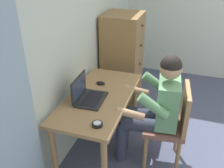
# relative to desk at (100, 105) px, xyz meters

# --- Properties ---
(wall_back) EXTENTS (4.80, 0.05, 2.50)m
(wall_back) POSITION_rel_desk_xyz_m (0.22, 0.37, 0.63)
(wall_back) COLOR silver
(wall_back) RESTS_ON ground_plane
(curtain_panel) EXTENTS (0.55, 0.03, 2.14)m
(curtain_panel) POSITION_rel_desk_xyz_m (-0.93, 0.30, 0.45)
(curtain_panel) COLOR #8EA3B7
(curtain_panel) RESTS_ON ground_plane
(desk) EXTENTS (1.21, 0.60, 0.73)m
(desk) POSITION_rel_desk_xyz_m (0.00, 0.00, 0.00)
(desk) COLOR #9E754C
(desk) RESTS_ON ground_plane
(dresser) EXTENTS (0.55, 0.51, 1.31)m
(dresser) POSITION_rel_desk_xyz_m (1.09, 0.07, 0.03)
(dresser) COLOR olive
(dresser) RESTS_ON ground_plane
(chair) EXTENTS (0.46, 0.44, 0.89)m
(chair) POSITION_rel_desk_xyz_m (0.11, -0.72, -0.12)
(chair) COLOR brown
(chair) RESTS_ON ground_plane
(person_seated) EXTENTS (0.57, 0.61, 1.21)m
(person_seated) POSITION_rel_desk_xyz_m (0.09, -0.54, 0.06)
(person_seated) COLOR #33384C
(person_seated) RESTS_ON ground_plane
(laptop) EXTENTS (0.35, 0.26, 0.24)m
(laptop) POSITION_rel_desk_xyz_m (-0.10, 0.09, 0.16)
(laptop) COLOR #232326
(laptop) RESTS_ON desk
(computer_mouse) EXTENTS (0.06, 0.10, 0.03)m
(computer_mouse) POSITION_rel_desk_xyz_m (0.23, 0.07, 0.13)
(computer_mouse) COLOR black
(computer_mouse) RESTS_ON desk
(desk_clock) EXTENTS (0.09, 0.09, 0.03)m
(desk_clock) POSITION_rel_desk_xyz_m (-0.45, -0.15, 0.13)
(desk_clock) COLOR black
(desk_clock) RESTS_ON desk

